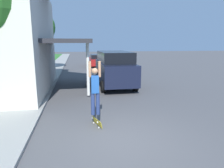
# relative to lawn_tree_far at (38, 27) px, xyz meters

# --- Properties ---
(ground_plane) EXTENTS (120.00, 120.00, 0.00)m
(ground_plane) POSITION_rel_lawn_tree_far_xyz_m (4.81, -15.72, -4.26)
(ground_plane) COLOR #49494C
(sidewalk) EXTENTS (1.80, 80.00, 0.10)m
(sidewalk) POSITION_rel_lawn_tree_far_xyz_m (1.21, -9.72, -4.21)
(sidewalk) COLOR gray
(sidewalk) RESTS_ON ground_plane
(lawn_tree_far) EXTENTS (3.30, 3.30, 5.87)m
(lawn_tree_far) POSITION_rel_lawn_tree_far_xyz_m (0.00, 0.00, 0.00)
(lawn_tree_far) COLOR brown
(lawn_tree_far) RESTS_ON lawn
(suv_parked) EXTENTS (2.14, 4.72, 2.25)m
(suv_parked) POSITION_rel_lawn_tree_far_xyz_m (5.96, -8.56, -3.05)
(suv_parked) COLOR black
(suv_parked) RESTS_ON ground_plane
(car_down_street) EXTENTS (1.94, 4.60, 1.41)m
(car_down_street) POSITION_rel_lawn_tree_far_xyz_m (6.09, 3.45, -3.57)
(car_down_street) COLOR maroon
(car_down_street) RESTS_ON ground_plane
(skateboarder) EXTENTS (0.41, 0.21, 1.83)m
(skateboarder) POSITION_rel_lawn_tree_far_xyz_m (4.14, -14.56, -2.95)
(skateboarder) COLOR navy
(skateboarder) RESTS_ON ground_plane
(skateboard) EXTENTS (0.29, 0.80, 0.28)m
(skateboard) POSITION_rel_lawn_tree_far_xyz_m (4.18, -14.66, -4.13)
(skateboard) COLOR #A89323
(skateboard) RESTS_ON ground_plane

